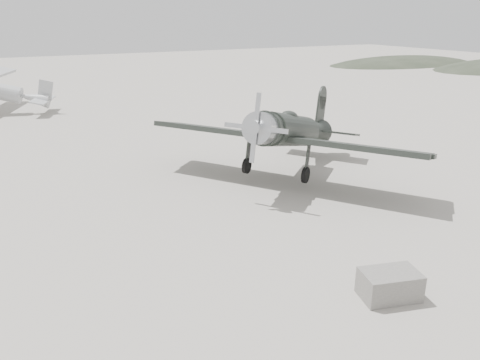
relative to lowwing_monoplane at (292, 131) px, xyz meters
The scene contains 4 objects.
ground 6.36m from the lowwing_monoplane, 144.54° to the right, with size 160.00×160.00×0.00m, color gray.
hill_northeast 58.09m from the lowwing_monoplane, 38.99° to the left, with size 32.00×16.00×5.20m, color #2A3124.
lowwing_monoplane is the anchor object (origin of this frame).
equipment_block 10.50m from the lowwing_monoplane, 108.90° to the right, with size 1.53×0.96×0.77m, color slate.
Camera 1 is at (-7.11, -14.07, 7.24)m, focal length 35.00 mm.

